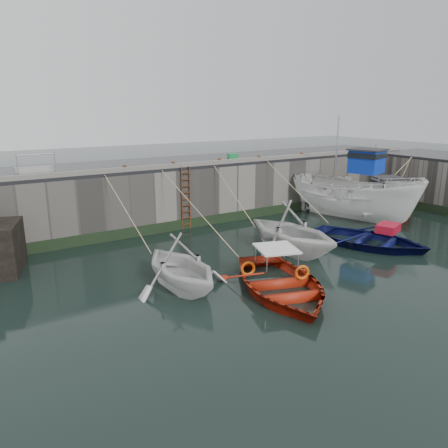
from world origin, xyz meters
TOP-DOWN VIEW (x-y plane):
  - ground at (0.00, 0.00)m, footprint 120.00×120.00m
  - quay_back at (0.00, 12.50)m, footprint 30.00×5.00m
  - road_back at (0.00, 12.50)m, footprint 30.00×5.00m
  - kerb_back at (0.00, 10.15)m, footprint 30.00×0.30m
  - algae_back at (0.00, 9.96)m, footprint 30.00×0.08m
  - ladder at (-2.00, 9.91)m, footprint 0.51×0.08m
  - boat_near_white at (-5.69, 3.36)m, footprint 3.70×4.25m
  - boat_near_white_rope at (-5.69, 7.93)m, footprint 0.04×4.89m
  - boat_near_blue at (-3.04, 1.16)m, footprint 5.34×6.30m
  - boat_near_blue_rope at (-3.04, 6.83)m, footprint 0.04×6.85m
  - boat_near_blacktrim at (0.02, 4.20)m, footprint 4.60×5.19m
  - boat_near_blacktrim_rope at (0.02, 8.35)m, footprint 0.04×4.20m
  - boat_near_navy at (3.58, 2.98)m, footprint 5.34×6.22m
  - boat_near_navy_rope at (3.58, 7.74)m, footprint 0.04×5.21m
  - boat_far_white at (6.80, 6.77)m, footprint 4.85×8.23m
  - boat_far_orange at (9.48, 6.96)m, footprint 6.34×7.25m
  - fish_crate at (2.20, 11.97)m, footprint 0.63×0.49m
  - railing at (-8.75, 11.25)m, footprint 1.60×1.05m
  - bollard_a at (-5.00, 10.25)m, footprint 0.18×0.18m
  - bollard_b at (-2.50, 10.25)m, footprint 0.18×0.18m
  - bollard_c at (0.20, 10.25)m, footprint 0.18×0.18m
  - bollard_d at (2.80, 10.25)m, footprint 0.18×0.18m
  - bollard_e at (6.00, 10.25)m, footprint 0.18×0.18m

SIDE VIEW (x-z plane):
  - ground at x=0.00m, z-range 0.00..0.00m
  - boat_near_white at x=-5.69m, z-range -1.10..1.10m
  - boat_near_white_rope at x=-5.69m, z-range -1.55..1.55m
  - boat_near_blue at x=-3.04m, z-range -0.55..0.55m
  - boat_near_blue_rope at x=-3.04m, z-range -1.55..1.55m
  - boat_near_blacktrim at x=0.02m, z-range -1.27..1.27m
  - boat_near_blacktrim_rope at x=0.02m, z-range -1.55..1.55m
  - boat_near_navy at x=3.58m, z-range -0.54..0.54m
  - boat_near_navy_rope at x=3.58m, z-range -1.55..1.55m
  - algae_back at x=0.00m, z-range 0.00..0.50m
  - boat_far_orange at x=9.48m, z-range -1.72..2.53m
  - boat_far_white at x=6.80m, z-range -1.74..4.24m
  - quay_back at x=0.00m, z-range 0.00..3.00m
  - ladder at x=-2.00m, z-range -0.01..3.19m
  - road_back at x=0.00m, z-range 3.00..3.16m
  - kerb_back at x=0.00m, z-range 3.16..3.36m
  - bollard_a at x=-5.00m, z-range 3.16..3.44m
  - bollard_b at x=-2.50m, z-range 3.16..3.44m
  - bollard_c at x=0.20m, z-range 3.16..3.44m
  - bollard_d at x=2.80m, z-range 3.16..3.44m
  - bollard_e at x=6.00m, z-range 3.16..3.44m
  - fish_crate at x=2.20m, z-range 3.16..3.44m
  - railing at x=-8.75m, z-range 2.86..3.86m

